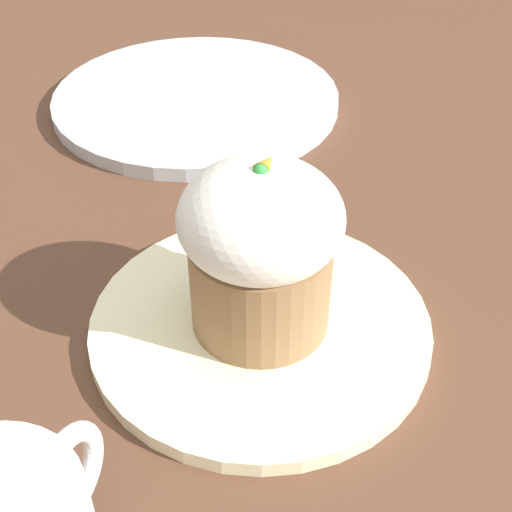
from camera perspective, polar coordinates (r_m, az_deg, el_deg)
ground_plane at (r=0.47m, az=0.34°, el=-6.01°), size 4.00×4.00×0.00m
dessert_plate at (r=0.46m, az=0.34°, el=-5.54°), size 0.22×0.22×0.01m
carrot_cake at (r=0.42m, az=0.00°, el=0.73°), size 0.10×0.10×0.12m
spoon at (r=0.47m, az=2.91°, el=-3.70°), size 0.09×0.09×0.01m
side_plate at (r=0.72m, az=-4.80°, el=12.42°), size 0.28×0.28×0.01m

